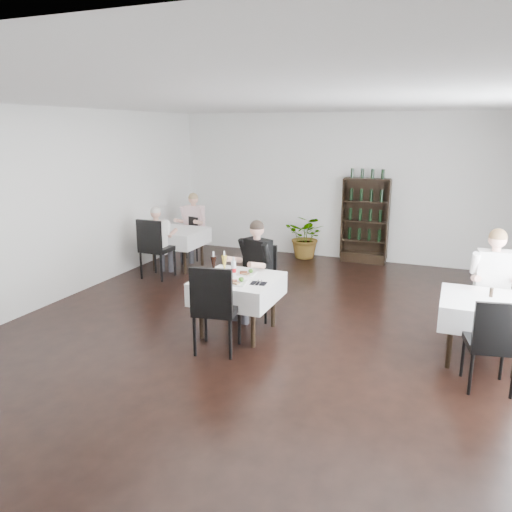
{
  "coord_description": "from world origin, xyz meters",
  "views": [
    {
      "loc": [
        2.28,
        -5.74,
        2.68
      ],
      "look_at": [
        -0.12,
        0.2,
        1.03
      ],
      "focal_mm": 35.0,
      "sensor_mm": 36.0,
      "label": 1
    }
  ],
  "objects_px": {
    "wine_shelf": "(365,222)",
    "diner_main": "(254,262)",
    "potted_tree": "(307,237)",
    "main_table": "(238,288)"
  },
  "relations": [
    {
      "from": "wine_shelf",
      "to": "main_table",
      "type": "relative_size",
      "value": 1.7
    },
    {
      "from": "wine_shelf",
      "to": "main_table",
      "type": "bearing_deg",
      "value": -101.78
    },
    {
      "from": "wine_shelf",
      "to": "potted_tree",
      "type": "relative_size",
      "value": 1.88
    },
    {
      "from": "potted_tree",
      "to": "diner_main",
      "type": "xyz_separation_m",
      "value": [
        0.26,
        -3.59,
        0.36
      ]
    },
    {
      "from": "potted_tree",
      "to": "diner_main",
      "type": "bearing_deg",
      "value": -85.93
    },
    {
      "from": "main_table",
      "to": "wine_shelf",
      "type": "bearing_deg",
      "value": 78.22
    },
    {
      "from": "wine_shelf",
      "to": "diner_main",
      "type": "relative_size",
      "value": 1.23
    },
    {
      "from": "potted_tree",
      "to": "diner_main",
      "type": "distance_m",
      "value": 3.62
    },
    {
      "from": "wine_shelf",
      "to": "potted_tree",
      "type": "distance_m",
      "value": 1.25
    },
    {
      "from": "wine_shelf",
      "to": "potted_tree",
      "type": "height_order",
      "value": "wine_shelf"
    }
  ]
}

